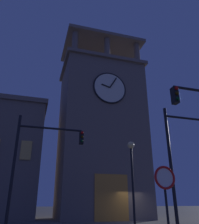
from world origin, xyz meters
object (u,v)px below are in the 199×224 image
Objects in this scene: street_lamp at (132,166)px; no_horn_sign at (165,184)px; clocktower at (101,132)px; traffic_signal_near at (38,154)px; traffic_signal_far at (184,149)px.

no_horn_sign is at bearing 75.52° from street_lamp.
clocktower is 3.75× the size of traffic_signal_near.
street_lamp is (-5.67, -0.30, -0.39)m from traffic_signal_near.
clocktower is 8.54× the size of no_horn_sign.
clocktower is at bearing -121.74° from traffic_signal_near.
traffic_signal_far is at bearing 90.66° from clocktower.
traffic_signal_far reaches higher than traffic_signal_near.
clocktower is 18.67m from no_horn_sign.
clocktower is 4.45× the size of street_lamp.
traffic_signal_near is 0.98× the size of traffic_signal_far.
clocktower is at bearing -99.57° from no_horn_sign.
traffic_signal_far is (-7.14, 2.94, 0.08)m from traffic_signal_near.
clocktower is at bearing -89.34° from traffic_signal_far.
clocktower is at bearing -96.76° from street_lamp.
street_lamp is (1.30, 10.97, -5.45)m from clocktower.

